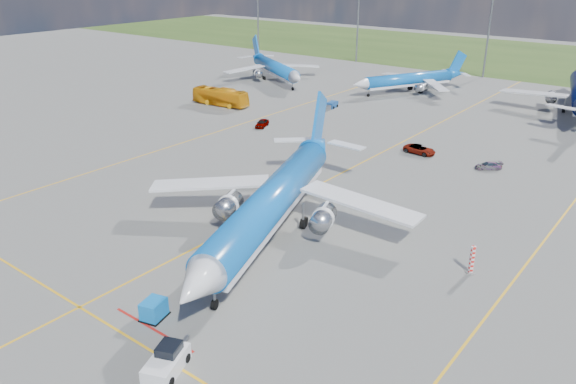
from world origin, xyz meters
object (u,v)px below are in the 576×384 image
Objects in this scene: bg_jet_nnw at (408,92)px; service_car_a at (262,123)px; bg_jet_nw at (275,81)px; apron_bus at (220,97)px; pushback_tug at (167,361)px; baggage_tug_c at (330,106)px; warning_post at (472,260)px; service_car_c at (489,166)px; uld_container at (154,309)px; service_car_b at (420,149)px; main_airliner at (272,235)px.

service_car_a is at bearing -73.23° from bg_jet_nnw.
bg_jet_nw is 2.75× the size of apron_bus.
baggage_tug_c is (-36.18, 76.27, -0.23)m from pushback_tug.
warning_post is 68.48m from baggage_tug_c.
service_car_c is (-9.34, 31.37, -0.93)m from warning_post.
bg_jet_nnw is 8.50× the size of service_car_c.
pushback_tug is 68.49m from service_car_a.
uld_container is (-6.26, 3.90, 0.04)m from pushback_tug.
service_car_c is at bearing -84.39° from bg_jet_nw.
uld_container is (-19.31, -24.79, -0.65)m from warning_post.
service_car_a is (-38.48, 56.66, -0.09)m from pushback_tug.
service_car_c is (11.52, -0.31, -0.16)m from service_car_b.
bg_jet_nnw is 5.78× the size of baggage_tug_c.
bg_jet_nw is 105.56m from uld_container.
pushback_tug is at bearing -143.55° from apron_bus.
uld_container is 78.56m from apron_bus.
baggage_tug_c is (-27.98, 53.51, 0.59)m from main_airliner.
bg_jet_nw reaches higher than baggage_tug_c.
service_car_a is 0.74× the size of baggage_tug_c.
service_car_c is (3.72, 60.06, -0.25)m from pushback_tug.
baggage_tug_c is at bearing 97.62° from uld_container.
bg_jet_nnw is (-43.41, 72.28, -1.50)m from warning_post.
bg_jet_nnw is at bearing -178.00° from service_car_c.
warning_post is 0.09× the size of bg_jet_nnw.
uld_container is at bearing -75.39° from baggage_tug_c.
bg_jet_nnw is at bearing -40.57° from apron_bus.
service_car_b is 0.91× the size of baggage_tug_c.
apron_bus is at bearing -134.22° from bg_jet_nw.
uld_container is 61.83m from service_car_a.
bg_jet_nw reaches higher than bg_jet_nnw.
uld_container is 0.54× the size of service_car_c.
service_car_a is at bearing 151.51° from warning_post.
bg_jet_nw reaches higher than uld_container.
service_car_c is at bearing 64.49° from pushback_tug.
service_car_b reaches higher than service_car_c.
bg_jet_nw reaches higher than pushback_tug.
bg_jet_nw is at bearing -138.28° from bg_jet_nnw.
main_airliner reaches higher than apron_bus.
bg_jet_nnw reaches higher than service_car_c.
pushback_tug reaches higher than service_car_c.
baggage_tug_c is (2.30, 19.61, -0.14)m from service_car_a.
service_car_b is at bearing -13.91° from service_car_a.
bg_jet_nnw is 7.83× the size of service_car_a.
apron_bus reaches higher than service_car_a.
service_car_a reaches higher than service_car_c.
baggage_tug_c is at bearing -88.76° from bg_jet_nw.
main_airliner is (22.15, -78.21, 0.00)m from bg_jet_nnw.
bg_jet_nnw is 45.05m from service_car_a.
main_airliner reaches higher than warning_post.
uld_container is at bearing -175.44° from service_car_b.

